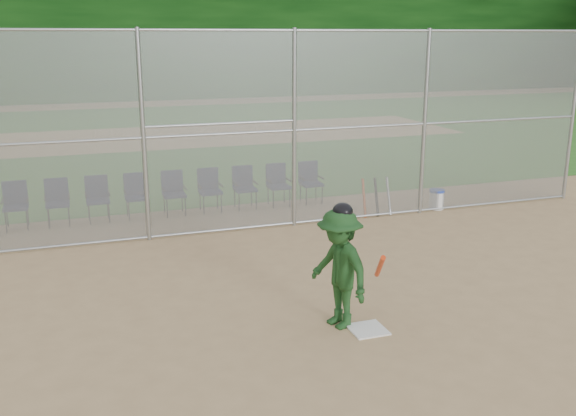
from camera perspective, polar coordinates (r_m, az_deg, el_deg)
name	(u,v)px	position (r m, az deg, el deg)	size (l,w,h in m)	color
ground	(349,333)	(8.79, 5.45, -11.02)	(100.00, 100.00, 0.00)	tan
grass_strip	(158,137)	(25.66, -11.49, 6.20)	(100.00, 100.00, 0.00)	#2B6C20
dirt_patch_far	(158,137)	(25.66, -11.49, 6.21)	(24.00, 24.00, 0.00)	tan
backstop_fence	(246,129)	(12.73, -3.72, 7.01)	(16.09, 0.09, 4.00)	gray
home_plate	(368,329)	(8.89, 7.08, -10.66)	(0.48, 0.48, 0.02)	white
batter_at_plate	(339,268)	(8.67, 4.59, -5.31)	(1.00, 1.35, 1.74)	#1C461D
water_cooler	(437,199)	(15.05, 13.08, 0.77)	(0.36, 0.36, 0.45)	white
spare_bats	(376,197)	(14.23, 7.86, 0.98)	(0.66, 0.31, 0.84)	#D84C14
chair_1	(16,206)	(14.23, -23.06, 0.16)	(0.54, 0.52, 0.96)	#101A3B
chair_2	(58,203)	(14.19, -19.80, 0.44)	(0.54, 0.52, 0.96)	#101A3B
chair_3	(98,200)	(14.20, -16.54, 0.72)	(0.54, 0.52, 0.96)	#101A3B
chair_4	(137,197)	(14.25, -13.30, 1.00)	(0.54, 0.52, 0.96)	#101A3B
chair_5	(174,194)	(14.35, -10.08, 1.27)	(0.54, 0.52, 0.96)	#101A3B
chair_6	(210,191)	(14.49, -6.92, 1.53)	(0.54, 0.52, 0.96)	#101A3B
chair_7	(245,188)	(14.68, -3.83, 1.78)	(0.54, 0.52, 0.96)	#101A3B
chair_8	(279,185)	(14.90, -0.82, 2.02)	(0.54, 0.52, 0.96)	#101A3B
chair_9	(311,183)	(15.17, 2.09, 2.25)	(0.54, 0.52, 0.96)	#101A3B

